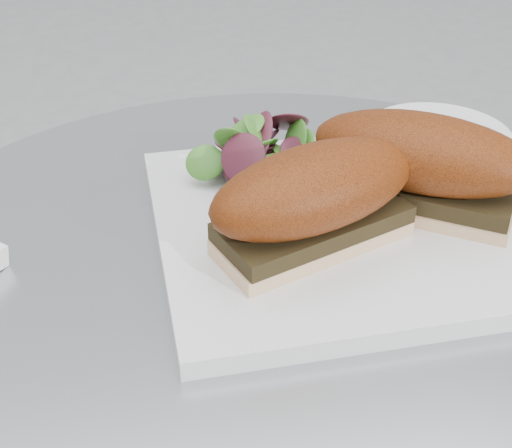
{
  "coord_description": "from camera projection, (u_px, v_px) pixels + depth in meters",
  "views": [
    {
      "loc": [
        -0.1,
        -0.41,
        1.06
      ],
      "look_at": [
        -0.01,
        0.03,
        0.77
      ],
      "focal_mm": 50.0,
      "sensor_mm": 36.0,
      "label": 1
    }
  ],
  "objects": [
    {
      "name": "plate",
      "position": [
        330.0,
        225.0,
        0.58
      ],
      "size": [
        0.28,
        0.28,
        0.02
      ],
      "primitive_type": "cube",
      "rotation": [
        0.0,
        0.0,
        0.02
      ],
      "color": "white",
      "rests_on": "table"
    },
    {
      "name": "salad",
      "position": [
        258.0,
        147.0,
        0.63
      ],
      "size": [
        0.1,
        0.1,
        0.05
      ],
      "primitive_type": null,
      "color": "#4E8D2E",
      "rests_on": "plate"
    },
    {
      "name": "sandwich_right",
      "position": [
        421.0,
        162.0,
        0.57
      ],
      "size": [
        0.19,
        0.17,
        0.08
      ],
      "rotation": [
        0.0,
        0.0,
        -0.59
      ],
      "color": "beige",
      "rests_on": "plate"
    },
    {
      "name": "saucer",
      "position": [
        437.0,
        138.0,
        0.71
      ],
      "size": [
        0.15,
        0.15,
        0.01
      ],
      "primitive_type": "cylinder",
      "color": "white",
      "rests_on": "table"
    },
    {
      "name": "sandwich_left",
      "position": [
        315.0,
        198.0,
        0.52
      ],
      "size": [
        0.19,
        0.13,
        0.08
      ],
      "rotation": [
        0.0,
        0.0,
        0.36
      ],
      "color": "beige",
      "rests_on": "plate"
    }
  ]
}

